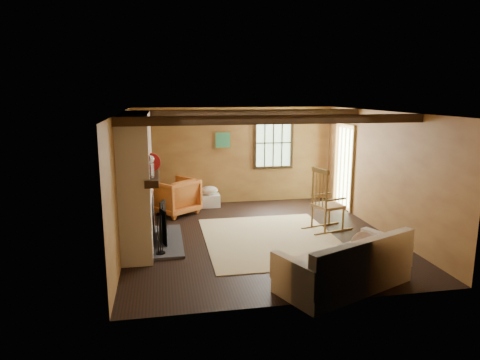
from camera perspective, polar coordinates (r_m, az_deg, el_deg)
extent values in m
plane|color=black|center=(8.41, 2.48, -7.52)|extent=(5.50, 5.50, 0.00)
cube|color=olive|center=(10.75, -0.74, 3.28)|extent=(5.00, 0.02, 2.40)
cube|color=olive|center=(5.52, 9.00, -4.83)|extent=(5.00, 0.02, 2.40)
cube|color=olive|center=(7.92, -15.35, -0.11)|extent=(0.02, 5.50, 2.40)
cube|color=olive|center=(8.99, 18.29, 1.06)|extent=(0.02, 5.50, 2.40)
cube|color=silver|center=(7.95, 2.63, 9.05)|extent=(5.00, 5.50, 0.02)
cube|color=black|center=(6.79, 4.94, 8.01)|extent=(5.00, 0.12, 0.14)
cube|color=black|center=(9.13, 0.91, 8.94)|extent=(5.00, 0.12, 0.14)
cube|color=black|center=(10.90, 4.49, 4.95)|extent=(1.02, 0.06, 1.32)
cube|color=#A5CF9E|center=(10.93, 4.45, 4.97)|extent=(0.90, 0.01, 1.20)
cube|color=black|center=(10.91, 4.47, 4.96)|extent=(0.90, 0.03, 0.02)
cube|color=brown|center=(10.51, 13.66, 1.65)|extent=(0.06, 1.00, 2.06)
cube|color=#A5CF9E|center=(10.52, 13.81, 1.66)|extent=(0.01, 0.80, 1.85)
cube|color=brown|center=(10.63, -2.32, 5.35)|extent=(0.42, 0.03, 0.42)
cube|color=#297B60|center=(10.61, -2.31, 5.34)|extent=(0.36, 0.01, 0.36)
cube|color=brown|center=(7.90, -13.55, -0.05)|extent=(0.50, 2.20, 2.40)
cube|color=black|center=(8.08, -12.80, -5.25)|extent=(0.38, 1.00, 0.85)
cube|color=#39393F|center=(8.20, -9.64, -7.99)|extent=(0.55, 1.80, 0.05)
cube|color=black|center=(7.87, -11.56, 1.10)|extent=(0.22, 2.30, 0.12)
cube|color=black|center=(7.87, -10.20, -6.19)|extent=(0.12, 0.31, 0.64)
cube|color=black|center=(8.19, -10.22, -5.49)|extent=(0.02, 0.32, 0.64)
cube|color=black|center=(8.50, -10.24, -4.84)|extent=(0.11, 0.31, 0.64)
cylinder|color=black|center=(7.54, -10.55, -9.52)|extent=(0.17, 0.17, 0.02)
cylinder|color=black|center=(7.40, -10.88, -7.26)|extent=(0.01, 0.01, 0.67)
cylinder|color=black|center=(7.43, -10.64, -7.17)|extent=(0.01, 0.01, 0.67)
cylinder|color=black|center=(7.46, -10.40, -7.09)|extent=(0.01, 0.01, 0.67)
cylinder|color=white|center=(7.00, -11.80, 1.28)|extent=(0.11, 0.11, 0.23)
sphere|color=white|center=(6.97, -11.86, 2.73)|extent=(0.13, 0.13, 0.13)
cylinder|color=#B31414|center=(7.53, -11.74, 2.33)|extent=(0.32, 0.06, 0.32)
cube|color=black|center=(7.97, -11.65, 2.06)|extent=(0.22, 0.17, 0.11)
cylinder|color=black|center=(8.38, -11.60, 2.46)|extent=(0.07, 0.07, 0.09)
cylinder|color=black|center=(8.35, -11.61, 2.39)|extent=(0.07, 0.07, 0.08)
cube|color=#CEB089|center=(8.27, 4.16, -7.85)|extent=(2.50, 3.00, 0.01)
cube|color=#A2764E|center=(8.86, 11.64, -3.39)|extent=(0.63, 0.65, 0.06)
cube|color=brown|center=(8.57, 10.67, 1.22)|extent=(0.19, 0.50, 0.09)
cylinder|color=brown|center=(8.90, 13.58, -5.05)|extent=(0.04, 0.04, 0.49)
cylinder|color=brown|center=(9.22, 11.83, -4.37)|extent=(0.04, 0.04, 0.49)
cylinder|color=brown|center=(8.63, 11.31, -5.46)|extent=(0.04, 0.04, 0.49)
cylinder|color=brown|center=(8.97, 9.59, -4.75)|extent=(0.04, 0.04, 0.49)
cylinder|color=brown|center=(8.47, 11.48, -1.38)|extent=(0.04, 0.04, 0.83)
cylinder|color=brown|center=(8.81, 9.73, -0.81)|extent=(0.04, 0.04, 0.83)
cylinder|color=brown|center=(8.56, 11.02, -1.38)|extent=(0.02, 0.02, 0.69)
cylinder|color=brown|center=(8.64, 10.58, -1.23)|extent=(0.02, 0.02, 0.69)
cylinder|color=brown|center=(8.73, 10.15, -1.09)|extent=(0.02, 0.02, 0.69)
cube|color=brown|center=(8.63, 12.68, -2.55)|extent=(0.46, 0.17, 0.03)
cube|color=brown|center=(9.00, 10.74, -1.89)|extent=(0.46, 0.17, 0.03)
cube|color=brown|center=(8.83, 12.40, -6.73)|extent=(0.92, 0.30, 0.03)
cube|color=brown|center=(9.16, 10.67, -5.99)|extent=(0.92, 0.30, 0.03)
cube|color=silver|center=(6.46, 13.58, -11.86)|extent=(2.13, 1.58, 0.43)
cube|color=silver|center=(6.12, 16.30, -10.11)|extent=(1.84, 0.91, 0.54)
cube|color=silver|center=(5.78, 7.30, -12.38)|extent=(0.47, 0.86, 0.39)
cube|color=silver|center=(7.06, 18.80, -8.41)|extent=(0.47, 0.86, 0.39)
ellipsoid|color=silver|center=(6.75, 15.92, -8.02)|extent=(0.37, 0.25, 0.35)
cylinder|color=#4F3722|center=(10.55, -12.36, -3.47)|extent=(0.40, 0.12, 0.12)
cylinder|color=#4F3722|center=(10.54, -11.65, -3.45)|extent=(0.40, 0.12, 0.12)
cylinder|color=#4F3722|center=(10.54, -10.93, -3.42)|extent=(0.40, 0.12, 0.12)
cylinder|color=#4F3722|center=(10.52, -12.39, -2.84)|extent=(0.40, 0.12, 0.12)
cylinder|color=#4F3722|center=(10.51, -11.68, -2.81)|extent=(0.40, 0.12, 0.12)
cylinder|color=#4F3722|center=(10.51, -10.96, -2.79)|extent=(0.40, 0.12, 0.12)
cube|color=white|center=(10.53, -4.09, -2.75)|extent=(0.50, 0.39, 0.30)
ellipsoid|color=silver|center=(10.47, -4.11, -1.40)|extent=(0.49, 0.43, 0.21)
imported|color=#BF6026|center=(9.92, -8.67, -2.18)|extent=(1.25, 1.26, 0.83)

